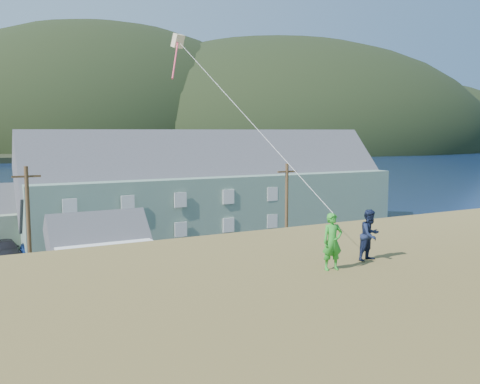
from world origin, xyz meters
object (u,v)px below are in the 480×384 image
Objects in this scene: lodge at (214,187)px; kite_flyer_navy at (370,235)px; kite_flyer_green at (332,242)px; shed_white at (99,247)px.

lodge reaches higher than kite_flyer_navy.
shed_white is at bearing 102.14° from kite_flyer_green.
shed_white is at bearing -142.61° from lodge.
kite_flyer_navy is at bearing -85.86° from shed_white.
lodge is 5.14× the size of shed_white.
shed_white is 4.66× the size of kite_flyer_navy.
lodge is 23.97× the size of kite_flyer_navy.
kite_flyer_navy is at bearing -106.53° from lodge.
lodge is 41.96m from kite_flyer_green.
lodge reaches higher than shed_white.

